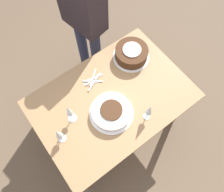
% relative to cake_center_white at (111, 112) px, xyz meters
% --- Properties ---
extents(ground_plane, '(12.00, 12.00, 0.00)m').
position_rel_cake_center_white_xyz_m(ground_plane, '(-0.08, -0.10, -0.78)').
color(ground_plane, brown).
extents(dining_table, '(1.28, 0.88, 0.74)m').
position_rel_cake_center_white_xyz_m(dining_table, '(-0.08, -0.10, -0.16)').
color(dining_table, '#9E754C').
rests_on(dining_table, ground_plane).
extents(cake_center_white, '(0.36, 0.36, 0.08)m').
position_rel_cake_center_white_xyz_m(cake_center_white, '(0.00, 0.00, 0.00)').
color(cake_center_white, white).
rests_on(cake_center_white, dining_table).
extents(cake_front_chocolate, '(0.33, 0.33, 0.11)m').
position_rel_cake_center_white_xyz_m(cake_front_chocolate, '(-0.46, -0.32, 0.02)').
color(cake_front_chocolate, white).
rests_on(cake_front_chocolate, dining_table).
extents(wine_glass_near, '(0.06, 0.06, 0.20)m').
position_rel_cake_center_white_xyz_m(wine_glass_near, '(0.42, -0.06, 0.10)').
color(wine_glass_near, silver).
rests_on(wine_glass_near, dining_table).
extents(wine_glass_far, '(0.07, 0.07, 0.24)m').
position_rel_cake_center_white_xyz_m(wine_glass_far, '(0.27, -0.15, 0.13)').
color(wine_glass_far, silver).
rests_on(wine_glass_far, dining_table).
extents(wine_glass_extra, '(0.06, 0.06, 0.21)m').
position_rel_cake_center_white_xyz_m(wine_glass_extra, '(-0.21, 0.19, 0.11)').
color(wine_glass_extra, silver).
rests_on(wine_glass_extra, dining_table).
extents(fork_pile, '(0.19, 0.15, 0.02)m').
position_rel_cake_center_white_xyz_m(fork_pile, '(-0.05, -0.33, -0.03)').
color(fork_pile, silver).
rests_on(fork_pile, dining_table).
extents(person_cutting, '(0.29, 0.43, 1.63)m').
position_rel_cake_center_white_xyz_m(person_cutting, '(-0.32, -0.84, 0.21)').
color(person_cutting, '#2D334C').
rests_on(person_cutting, ground_plane).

